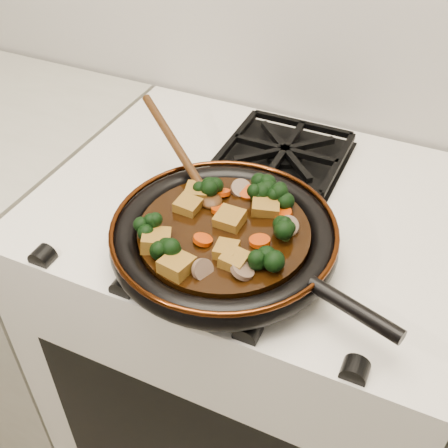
% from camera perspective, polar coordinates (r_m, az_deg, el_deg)
% --- Properties ---
extents(stove, '(0.76, 0.60, 0.90)m').
position_cam_1_polar(stove, '(1.33, 2.61, -12.90)').
color(stove, white).
rests_on(stove, ground).
extents(burner_grate_front, '(0.23, 0.23, 0.03)m').
position_cam_1_polar(burner_grate_front, '(0.89, 0.02, -2.00)').
color(burner_grate_front, black).
rests_on(burner_grate_front, stove).
extents(burner_grate_back, '(0.23, 0.23, 0.03)m').
position_cam_1_polar(burner_grate_back, '(1.10, 6.18, 7.12)').
color(burner_grate_back, black).
rests_on(burner_grate_back, stove).
extents(skillet, '(0.47, 0.35, 0.05)m').
position_cam_1_polar(skillet, '(0.86, 0.10, -1.37)').
color(skillet, black).
rests_on(skillet, burner_grate_front).
extents(braising_sauce, '(0.26, 0.26, 0.02)m').
position_cam_1_polar(braising_sauce, '(0.86, 0.00, -1.06)').
color(braising_sauce, black).
rests_on(braising_sauce, skillet).
extents(tofu_cube_0, '(0.06, 0.06, 0.03)m').
position_cam_1_polar(tofu_cube_0, '(0.88, 4.23, 1.92)').
color(tofu_cube_0, olive).
rests_on(tofu_cube_0, braising_sauce).
extents(tofu_cube_1, '(0.04, 0.04, 0.02)m').
position_cam_1_polar(tofu_cube_1, '(0.88, -3.68, 1.85)').
color(tofu_cube_1, olive).
rests_on(tofu_cube_1, braising_sauce).
extents(tofu_cube_2, '(0.04, 0.04, 0.02)m').
position_cam_1_polar(tofu_cube_2, '(0.79, 1.01, -3.68)').
color(tofu_cube_2, olive).
rests_on(tofu_cube_2, braising_sauce).
extents(tofu_cube_3, '(0.04, 0.04, 0.02)m').
position_cam_1_polar(tofu_cube_3, '(0.81, 0.26, -2.72)').
color(tofu_cube_3, olive).
rests_on(tofu_cube_3, braising_sauce).
extents(tofu_cube_4, '(0.04, 0.04, 0.03)m').
position_cam_1_polar(tofu_cube_4, '(0.86, 0.59, 0.46)').
color(tofu_cube_4, olive).
rests_on(tofu_cube_4, braising_sauce).
extents(tofu_cube_5, '(0.05, 0.04, 0.03)m').
position_cam_1_polar(tofu_cube_5, '(0.91, -2.66, 3.24)').
color(tofu_cube_5, olive).
rests_on(tofu_cube_5, braising_sauce).
extents(tofu_cube_6, '(0.05, 0.05, 0.03)m').
position_cam_1_polar(tofu_cube_6, '(0.79, -4.82, -4.23)').
color(tofu_cube_6, olive).
rests_on(tofu_cube_6, braising_sauce).
extents(tofu_cube_7, '(0.06, 0.06, 0.03)m').
position_cam_1_polar(tofu_cube_7, '(0.83, -6.92, -1.69)').
color(tofu_cube_7, olive).
rests_on(tofu_cube_7, braising_sauce).
extents(broccoli_floret_0, '(0.07, 0.07, 0.06)m').
position_cam_1_polar(broccoli_floret_0, '(0.83, 6.34, -1.04)').
color(broccoli_floret_0, black).
rests_on(broccoli_floret_0, braising_sauce).
extents(broccoli_floret_1, '(0.09, 0.08, 0.07)m').
position_cam_1_polar(broccoli_floret_1, '(0.91, -1.60, 3.46)').
color(broccoli_floret_1, black).
rests_on(broccoli_floret_1, braising_sauce).
extents(broccoli_floret_2, '(0.08, 0.08, 0.05)m').
position_cam_1_polar(broccoli_floret_2, '(0.79, 4.42, -3.70)').
color(broccoli_floret_2, black).
rests_on(broccoli_floret_2, braising_sauce).
extents(broccoli_floret_3, '(0.08, 0.08, 0.07)m').
position_cam_1_polar(broccoli_floret_3, '(0.90, 3.65, 3.18)').
color(broccoli_floret_3, black).
rests_on(broccoli_floret_3, braising_sauce).
extents(broccoli_floret_4, '(0.09, 0.08, 0.08)m').
position_cam_1_polar(broccoli_floret_4, '(0.84, -7.57, -0.50)').
color(broccoli_floret_4, black).
rests_on(broccoli_floret_4, braising_sauce).
extents(broccoli_floret_5, '(0.09, 0.09, 0.07)m').
position_cam_1_polar(broccoli_floret_5, '(0.90, 4.95, 3.19)').
color(broccoli_floret_5, black).
rests_on(broccoli_floret_5, braising_sauce).
extents(broccoli_floret_6, '(0.07, 0.07, 0.07)m').
position_cam_1_polar(broccoli_floret_6, '(0.90, 5.78, 2.72)').
color(broccoli_floret_6, black).
rests_on(broccoli_floret_6, braising_sauce).
extents(broccoli_floret_7, '(0.08, 0.09, 0.06)m').
position_cam_1_polar(broccoli_floret_7, '(0.81, -5.52, -2.87)').
color(broccoli_floret_7, black).
rests_on(broccoli_floret_7, braising_sauce).
extents(carrot_coin_0, '(0.03, 0.03, 0.01)m').
position_cam_1_polar(carrot_coin_0, '(0.83, 3.64, -1.74)').
color(carrot_coin_0, '#B43305').
rests_on(carrot_coin_0, braising_sauce).
extents(carrot_coin_1, '(0.03, 0.03, 0.02)m').
position_cam_1_polar(carrot_coin_1, '(0.91, -0.21, 3.20)').
color(carrot_coin_1, '#B43305').
rests_on(carrot_coin_1, braising_sauce).
extents(carrot_coin_2, '(0.03, 0.03, 0.02)m').
position_cam_1_polar(carrot_coin_2, '(0.83, -2.17, -1.61)').
color(carrot_coin_2, '#B43305').
rests_on(carrot_coin_2, braising_sauce).
extents(carrot_coin_3, '(0.03, 0.03, 0.01)m').
position_cam_1_polar(carrot_coin_3, '(0.91, 2.44, 3.21)').
color(carrot_coin_3, '#B43305').
rests_on(carrot_coin_3, braising_sauce).
extents(carrot_coin_4, '(0.03, 0.03, 0.02)m').
position_cam_1_polar(carrot_coin_4, '(0.88, -0.37, 1.48)').
color(carrot_coin_4, '#B43305').
rests_on(carrot_coin_4, braising_sauce).
extents(carrot_coin_5, '(0.03, 0.03, 0.02)m').
position_cam_1_polar(carrot_coin_5, '(0.88, 5.99, 1.03)').
color(carrot_coin_5, '#B43305').
rests_on(carrot_coin_5, braising_sauce).
extents(mushroom_slice_0, '(0.05, 0.05, 0.02)m').
position_cam_1_polar(mushroom_slice_0, '(0.78, 1.88, -4.73)').
color(mushroom_slice_0, brown).
rests_on(mushroom_slice_0, braising_sauce).
extents(mushroom_slice_1, '(0.05, 0.05, 0.02)m').
position_cam_1_polar(mushroom_slice_1, '(0.92, 1.75, 3.61)').
color(mushroom_slice_1, brown).
rests_on(mushroom_slice_1, braising_sauce).
extents(mushroom_slice_2, '(0.04, 0.03, 0.03)m').
position_cam_1_polar(mushroom_slice_2, '(0.85, 6.51, -0.25)').
color(mushroom_slice_2, brown).
rests_on(mushroom_slice_2, braising_sauce).
extents(mushroom_slice_3, '(0.03, 0.04, 0.03)m').
position_cam_1_polar(mushroom_slice_3, '(0.78, -2.18, -4.67)').
color(mushroom_slice_3, brown).
rests_on(mushroom_slice_3, braising_sauce).
extents(wooden_spoon, '(0.14, 0.11, 0.25)m').
position_cam_1_polar(wooden_spoon, '(0.94, -3.59, 5.86)').
color(wooden_spoon, '#3F230D').
rests_on(wooden_spoon, braising_sauce).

